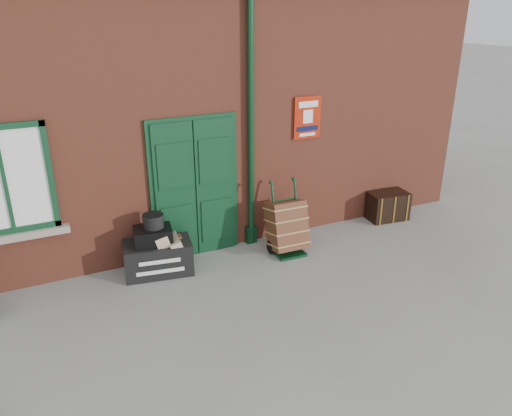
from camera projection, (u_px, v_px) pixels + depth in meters
ground at (252, 291)px, 7.10m from camera, size 80.00×80.00×0.00m
station_building at (171, 99)px, 9.18m from camera, size 10.30×4.30×4.36m
houdini_trunk at (158, 258)px, 7.51m from camera, size 1.07×0.71×0.50m
strongbox at (153, 236)px, 7.34m from camera, size 0.61×0.48×0.25m
hatbox at (153, 221)px, 7.30m from camera, size 0.34×0.34×0.20m
suitcase_back at (166, 250)px, 7.52m from camera, size 0.41×0.51×0.68m
suitcase_front at (180, 254)px, 7.53m from camera, size 0.38×0.46×0.59m
porter_trolley at (287, 226)px, 8.07m from camera, size 0.59×0.64×1.18m
dark_trunk at (387, 206)px, 9.40m from camera, size 0.78×0.56×0.53m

